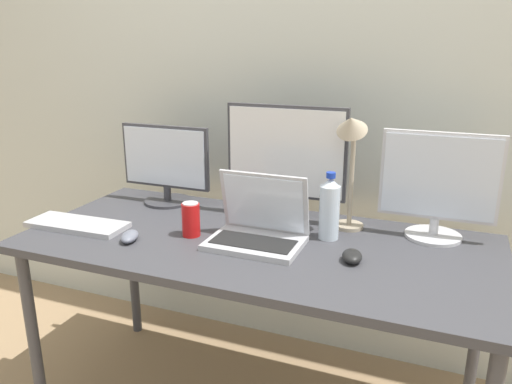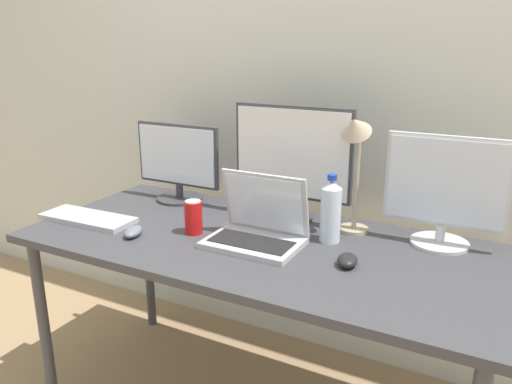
{
  "view_description": "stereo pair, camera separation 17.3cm",
  "coord_description": "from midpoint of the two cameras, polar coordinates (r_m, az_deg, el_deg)",
  "views": [
    {
      "loc": [
        0.61,
        -1.54,
        1.42
      ],
      "look_at": [
        0.0,
        0.0,
        0.92
      ],
      "focal_mm": 35.0,
      "sensor_mm": 36.0,
      "label": 1
    },
    {
      "loc": [
        0.77,
        -1.47,
        1.42
      ],
      "look_at": [
        0.0,
        0.0,
        0.92
      ],
      "focal_mm": 35.0,
      "sensor_mm": 36.0,
      "label": 2
    }
  ],
  "objects": [
    {
      "name": "monitor_left",
      "position": [
        2.2,
        -6.71,
        3.39
      ],
      "size": [
        0.41,
        0.2,
        0.34
      ],
      "color": "#38383D",
      "rests_on": "work_desk"
    },
    {
      "name": "laptop_silver",
      "position": [
        1.75,
        3.05,
        -4.11
      ],
      "size": [
        0.33,
        0.23,
        0.24
      ],
      "color": "#B7B7BC",
      "rests_on": "work_desk"
    },
    {
      "name": "soda_can_near_keyboard",
      "position": [
        1.84,
        -4.51,
        -2.93
      ],
      "size": [
        0.07,
        0.07,
        0.13
      ],
      "color": "red",
      "rests_on": "work_desk"
    },
    {
      "name": "monitor_right",
      "position": [
        1.84,
        23.38,
        0.1
      ],
      "size": [
        0.4,
        0.2,
        0.39
      ],
      "color": "silver",
      "rests_on": "work_desk"
    },
    {
      "name": "keyboard_main",
      "position": [
        2.06,
        -16.42,
        -2.94
      ],
      "size": [
        0.39,
        0.16,
        0.02
      ],
      "primitive_type": "cube",
      "rotation": [
        0.0,
        0.0,
        0.03
      ],
      "color": "#B2B2B7",
      "rests_on": "work_desk"
    },
    {
      "name": "water_bottle",
      "position": [
        1.78,
        11.32,
        -2.2
      ],
      "size": [
        0.07,
        0.07,
        0.25
      ],
      "color": "silver",
      "rests_on": "work_desk"
    },
    {
      "name": "desk_lamp",
      "position": [
        1.8,
        13.97,
        4.54
      ],
      "size": [
        0.11,
        0.18,
        0.46
      ],
      "color": "tan",
      "rests_on": "work_desk"
    },
    {
      "name": "mouse_by_laptop",
      "position": [
        1.63,
        13.45,
        -7.66
      ],
      "size": [
        0.08,
        0.11,
        0.04
      ],
      "primitive_type": "ellipsoid",
      "rotation": [
        0.0,
        0.0,
        0.23
      ],
      "color": "black",
      "rests_on": "work_desk"
    },
    {
      "name": "monitor_center",
      "position": [
        1.95,
        6.69,
        3.77
      ],
      "size": [
        0.49,
        0.18,
        0.45
      ],
      "color": "#38383D",
      "rests_on": "work_desk"
    },
    {
      "name": "wall_back",
      "position": [
        2.21,
        9.63,
        13.44
      ],
      "size": [
        7.0,
        0.08,
        2.6
      ],
      "primitive_type": "cube",
      "color": "silver",
      "rests_on": "ground"
    },
    {
      "name": "mouse_by_keyboard",
      "position": [
        1.86,
        -11.28,
        -4.51
      ],
      "size": [
        0.09,
        0.12,
        0.03
      ],
      "primitive_type": "ellipsoid",
      "rotation": [
        0.0,
        0.0,
        0.33
      ],
      "color": "slate",
      "rests_on": "work_desk"
    },
    {
      "name": "work_desk",
      "position": [
        1.82,
        2.75,
        -7.32
      ],
      "size": [
        1.69,
        0.76,
        0.74
      ],
      "color": "#424247",
      "rests_on": "ground"
    }
  ]
}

